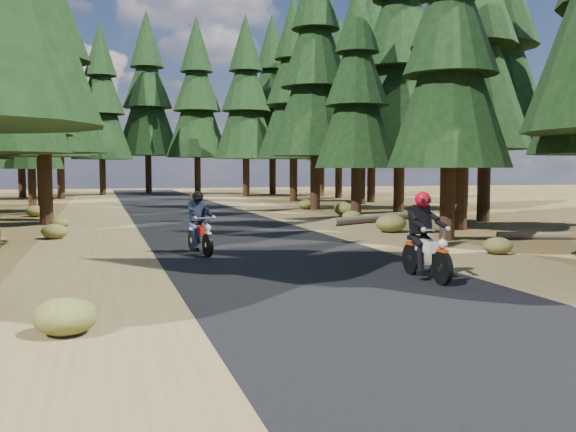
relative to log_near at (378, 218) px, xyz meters
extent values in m
plane|color=#4E3B1B|center=(-6.85, -11.39, -0.16)|extent=(120.00, 120.00, 0.00)
cube|color=black|center=(-6.85, -6.39, -0.15)|extent=(6.00, 100.00, 0.01)
cube|color=brown|center=(-11.45, -6.39, -0.16)|extent=(3.20, 100.00, 0.01)
cube|color=brown|center=(-2.25, -6.39, -0.16)|extent=(3.20, 100.00, 0.01)
cylinder|color=black|center=(-0.80, -6.91, 2.10)|extent=(0.48, 0.48, 4.52)
cone|color=black|center=(-0.80, -6.91, 4.92)|extent=(3.84, 3.84, 5.65)
cone|color=black|center=(-0.80, -6.91, 6.96)|extent=(2.94, 2.94, 4.07)
cylinder|color=black|center=(1.43, -3.99, 2.76)|extent=(0.53, 0.53, 5.84)
cone|color=black|center=(1.43, -3.99, 6.41)|extent=(4.96, 4.96, 7.30)
cylinder|color=black|center=(4.36, -1.05, 3.06)|extent=(0.56, 0.56, 6.43)
cone|color=black|center=(4.36, -1.05, 7.08)|extent=(5.47, 5.47, 8.04)
cylinder|color=black|center=(-13.21, 2.51, 2.70)|extent=(0.53, 0.53, 5.72)
cone|color=black|center=(-13.21, 2.51, 6.27)|extent=(4.86, 4.86, 7.15)
cylinder|color=black|center=(0.12, 2.68, 2.09)|extent=(0.48, 0.48, 4.51)
cone|color=black|center=(0.12, 2.68, 4.91)|extent=(3.83, 3.83, 5.64)
cone|color=black|center=(0.12, 2.68, 6.94)|extent=(2.93, 2.93, 4.06)
cone|color=black|center=(0.12, 2.68, 8.97)|extent=(2.03, 2.03, 3.38)
cylinder|color=black|center=(3.63, 5.42, 3.08)|extent=(0.56, 0.56, 6.47)
cone|color=black|center=(3.63, 5.42, 7.12)|extent=(5.50, 5.50, 8.09)
cone|color=black|center=(3.63, 5.42, 10.03)|extent=(4.21, 4.21, 5.82)
cylinder|color=black|center=(-13.85, 9.37, 2.66)|extent=(0.53, 0.53, 5.64)
cone|color=black|center=(-13.85, 9.37, 6.18)|extent=(4.79, 4.79, 7.05)
cone|color=black|center=(-13.85, 9.37, 8.72)|extent=(3.67, 3.67, 5.08)
cylinder|color=black|center=(0.07, 8.35, 2.75)|extent=(0.53, 0.53, 5.83)
cone|color=black|center=(0.07, 8.35, 6.40)|extent=(4.95, 4.95, 7.29)
cone|color=black|center=(0.07, 8.35, 9.02)|extent=(3.79, 3.79, 5.25)
cylinder|color=black|center=(4.67, 12.76, 2.15)|extent=(0.48, 0.48, 4.61)
cone|color=black|center=(4.67, 12.76, 5.03)|extent=(3.92, 3.92, 5.77)
cone|color=black|center=(4.67, 12.76, 7.11)|extent=(3.00, 3.00, 4.15)
cone|color=black|center=(4.67, 12.76, 9.18)|extent=(2.08, 2.08, 3.46)
cylinder|color=black|center=(-14.97, 16.07, 2.05)|extent=(0.48, 0.48, 4.42)
cone|color=black|center=(-14.97, 16.07, 4.81)|extent=(3.76, 3.76, 5.52)
cone|color=black|center=(-14.97, 16.07, 6.80)|extent=(2.87, 2.87, 3.98)
cone|color=black|center=(-14.97, 16.07, 8.79)|extent=(1.99, 1.99, 3.31)
cylinder|color=black|center=(1.49, 17.02, 2.72)|extent=(0.53, 0.53, 5.76)
cone|color=black|center=(1.49, 17.02, 6.32)|extent=(4.90, 4.90, 7.21)
cone|color=black|center=(1.49, 17.02, 8.92)|extent=(3.75, 3.75, 5.19)
cone|color=black|center=(1.49, 17.02, 11.51)|extent=(2.59, 2.59, 4.32)
cylinder|color=black|center=(6.17, 20.70, 2.67)|extent=(0.53, 0.53, 5.66)
cone|color=black|center=(6.17, 20.70, 6.21)|extent=(4.81, 4.81, 7.07)
cone|color=black|center=(6.17, 20.70, 8.75)|extent=(3.68, 3.68, 5.09)
cone|color=black|center=(6.17, 20.70, 11.30)|extent=(2.55, 2.55, 4.24)
cylinder|color=black|center=(6.15, 14.61, 2.84)|extent=(0.54, 0.54, 6.00)
cone|color=black|center=(6.15, 14.61, 6.59)|extent=(5.10, 5.10, 7.50)
cone|color=black|center=(6.15, 14.61, 9.29)|extent=(3.90, 3.90, 5.40)
cone|color=black|center=(6.15, 14.61, 11.99)|extent=(2.70, 2.70, 4.50)
cylinder|color=black|center=(8.15, 6.61, 2.64)|extent=(0.52, 0.52, 5.60)
cone|color=black|center=(8.15, 6.61, 6.14)|extent=(4.76, 4.76, 7.00)
cone|color=black|center=(8.15, 6.61, 8.66)|extent=(3.64, 3.64, 5.04)
cone|color=black|center=(8.15, 6.61, 11.18)|extent=(2.52, 2.52, 4.20)
cylinder|color=black|center=(-13.85, 25.61, 3.04)|extent=(0.56, 0.56, 6.40)
cone|color=black|center=(-13.85, 25.61, 7.04)|extent=(5.44, 5.44, 8.00)
cone|color=black|center=(-13.85, 25.61, 9.92)|extent=(4.16, 4.16, 5.76)
cone|color=black|center=(-13.85, 25.61, 12.80)|extent=(2.88, 2.88, 4.80)
cylinder|color=black|center=(0.15, 25.61, 2.84)|extent=(0.54, 0.54, 6.00)
cone|color=black|center=(0.15, 25.61, 6.59)|extent=(5.10, 5.10, 7.50)
cone|color=black|center=(0.15, 25.61, 9.29)|extent=(3.90, 3.90, 5.40)
cone|color=black|center=(0.15, 25.61, 11.99)|extent=(2.70, 2.70, 4.50)
cylinder|color=black|center=(-16.85, 28.61, 3.24)|extent=(0.57, 0.57, 6.80)
cone|color=black|center=(-16.85, 28.61, 7.49)|extent=(5.78, 5.78, 8.50)
cone|color=black|center=(-16.85, 28.61, 10.55)|extent=(4.42, 4.42, 6.12)
cone|color=black|center=(-16.85, 28.61, 13.61)|extent=(3.06, 3.06, 5.10)
cylinder|color=black|center=(3.15, 28.61, 3.04)|extent=(0.56, 0.56, 6.40)
cone|color=black|center=(3.15, 28.61, 7.04)|extent=(5.44, 5.44, 8.00)
cone|color=black|center=(3.15, 28.61, 9.92)|extent=(4.16, 4.16, 5.76)
cone|color=black|center=(3.15, 28.61, 12.80)|extent=(2.88, 2.88, 4.80)
cylinder|color=black|center=(-10.85, 31.61, 2.84)|extent=(0.54, 0.54, 6.00)
cone|color=black|center=(-10.85, 31.61, 6.59)|extent=(5.10, 5.10, 7.50)
cone|color=black|center=(-10.85, 31.61, 9.29)|extent=(3.90, 3.90, 5.40)
cone|color=black|center=(-10.85, 31.61, 11.99)|extent=(2.70, 2.70, 4.50)
cylinder|color=black|center=(-2.85, 31.61, 3.04)|extent=(0.56, 0.56, 6.40)
cone|color=black|center=(-2.85, 31.61, 7.04)|extent=(5.44, 5.44, 8.00)
cone|color=black|center=(-2.85, 31.61, 9.92)|extent=(4.16, 4.16, 5.76)
cone|color=black|center=(-2.85, 31.61, 12.80)|extent=(2.88, 2.88, 4.80)
cylinder|color=black|center=(-6.85, 34.61, 3.24)|extent=(0.57, 0.57, 6.80)
cone|color=black|center=(-6.85, 34.61, 7.49)|extent=(5.78, 5.78, 8.50)
cone|color=black|center=(-6.85, 34.61, 10.55)|extent=(4.42, 4.42, 6.12)
cone|color=black|center=(-6.85, 34.61, 13.61)|extent=(3.06, 3.06, 5.10)
cylinder|color=black|center=(6.15, 24.61, 2.84)|extent=(0.54, 0.54, 6.00)
cone|color=black|center=(6.15, 24.61, 6.59)|extent=(5.10, 5.10, 7.50)
cone|color=black|center=(6.15, 24.61, 9.29)|extent=(3.90, 3.90, 5.40)
cone|color=black|center=(6.15, 24.61, 11.99)|extent=(2.70, 2.70, 4.50)
cylinder|color=#4C4233|center=(0.00, 0.00, 0.00)|extent=(5.17, 3.08, 0.32)
cylinder|color=#4C4233|center=(2.84, -7.78, -0.04)|extent=(3.97, 1.62, 0.24)
ellipsoid|color=#474C1E|center=(-12.62, 0.62, 0.05)|extent=(0.69, 0.69, 0.42)
ellipsoid|color=#474C1E|center=(-14.05, 7.18, 0.10)|extent=(0.87, 0.87, 0.52)
ellipsoid|color=#474C1E|center=(-0.08, 3.34, 0.20)|extent=(1.20, 1.20, 0.72)
ellipsoid|color=#474C1E|center=(-1.23, -10.20, 0.06)|extent=(0.75, 0.75, 0.45)
ellipsoid|color=#474C1E|center=(-1.42, -4.21, 0.16)|extent=(1.06, 1.06, 0.64)
ellipsoid|color=#474C1E|center=(-11.66, -15.58, 0.10)|extent=(0.86, 0.86, 0.51)
ellipsoid|color=#474C1E|center=(-1.13, 0.10, 0.08)|extent=(0.82, 0.82, 0.49)
ellipsoid|color=#474C1E|center=(-12.58, -3.07, 0.08)|extent=(0.81, 0.81, 0.48)
ellipsoid|color=#474C1E|center=(-0.29, 8.77, 0.10)|extent=(0.87, 0.87, 0.52)
cube|color=black|center=(-4.92, -13.12, 1.04)|extent=(0.40, 0.24, 0.57)
sphere|color=#B80718|center=(-4.92, -13.12, 1.46)|extent=(0.32, 0.32, 0.32)
cube|color=black|center=(-8.69, -8.05, 0.96)|extent=(0.40, 0.28, 0.53)
sphere|color=black|center=(-8.69, -8.05, 1.35)|extent=(0.34, 0.34, 0.30)
camera|label=1|loc=(-11.20, -24.58, 2.08)|focal=40.00mm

